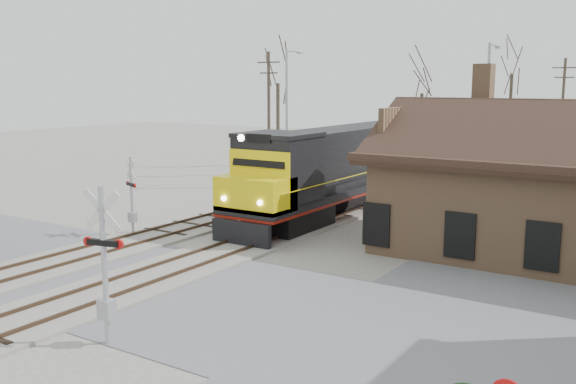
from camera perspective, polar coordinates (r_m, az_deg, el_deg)
ground at (r=23.77m, az=-13.04°, el=-7.85°), size 140.00×140.00×0.00m
road at (r=23.76m, az=-13.04°, el=-7.82°), size 60.00×9.00×0.03m
track_main at (r=35.47m, az=4.61°, el=-1.73°), size 3.40×90.00×0.24m
track_siding at (r=37.77m, az=-1.41°, el=-1.00°), size 3.40×90.00×0.24m
depot at (r=28.37m, az=23.42°, el=-0.56°), size 15.20×9.31×7.90m
locomotive_lead at (r=36.15m, az=5.59°, el=2.46°), size 3.26×21.84×4.85m
locomotive_trailing at (r=56.61m, az=16.00°, el=4.73°), size 3.26×21.84×4.59m
crossbuck_near at (r=18.06m, az=-15.97°, el=-6.85°), size 1.23×0.37×4.38m
crossbuck_far at (r=30.83m, az=-13.73°, el=-0.52°), size 1.01×0.45×3.68m
streetlight_a at (r=43.86m, az=-0.02°, el=7.22°), size 0.25×2.04×9.29m
streetlight_b at (r=38.63m, az=17.26°, el=6.46°), size 0.25×2.04×9.29m
utility_pole_a at (r=49.49m, az=-1.72°, el=7.19°), size 2.00×0.24×9.40m
utility_pole_b at (r=59.38m, az=23.18°, el=6.70°), size 2.00×0.24×9.12m
tree_a at (r=55.24m, az=-0.91°, el=10.85°), size 4.70×4.70×11.51m
tree_b at (r=59.44m, az=11.85°, el=9.54°), size 4.09×4.09×10.03m
tree_c at (r=66.42m, az=19.35°, el=11.01°), size 5.28×5.28×12.95m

